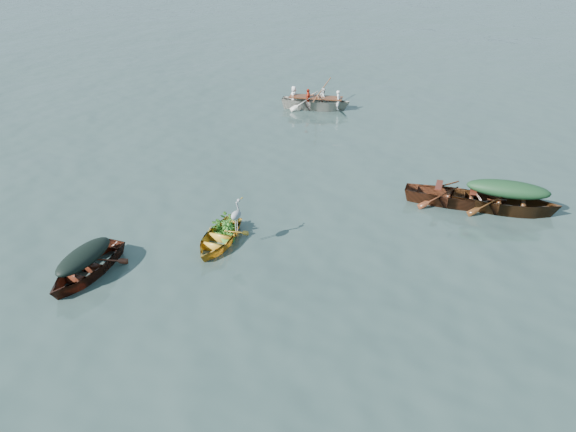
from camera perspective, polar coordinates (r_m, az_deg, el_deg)
name	(u,v)px	position (r m, az deg, el deg)	size (l,w,h in m)	color
ground	(271,264)	(14.91, -1.71, -4.86)	(140.00, 140.00, 0.00)	#2F423E
yellow_dinghy	(219,244)	(15.88, -7.06, -2.86)	(1.26, 2.90, 0.77)	gold
dark_covered_boat	(88,276)	(15.32, -19.70, -5.72)	(1.29, 3.48, 0.86)	#521F13
green_tarp_boat	(504,211)	(18.76, 21.06, 0.43)	(1.39, 4.48, 1.05)	#42230F
open_wooden_boat	(453,205)	(18.68, 16.46, 1.10)	(1.35, 4.34, 1.01)	#532714
rowed_boat	(316,109)	(27.44, 2.82, 10.78)	(1.38, 4.59, 1.11)	beige
dark_tarp_cover	(83,255)	(15.00, -20.07, -3.71)	(0.71, 1.92, 0.40)	black
green_tarp_cover	(508,189)	(18.43, 21.48, 2.60)	(0.77, 2.46, 0.52)	#143218
thwart_benches	(456,190)	(18.46, 16.67, 2.55)	(0.81, 2.17, 0.04)	#43170F
heron	(236,220)	(15.31, -5.28, -0.38)	(0.28, 0.40, 0.92)	#999DA1
dinghy_weeds	(226,214)	(15.98, -6.33, 0.19)	(0.70, 0.90, 0.60)	#276119
rowers	(316,90)	(27.18, 2.87, 12.67)	(1.24, 3.21, 0.76)	white
oars	(316,97)	(27.27, 2.85, 11.96)	(2.60, 0.60, 0.06)	brown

